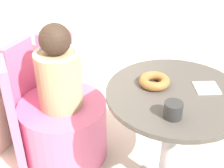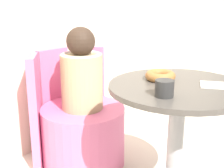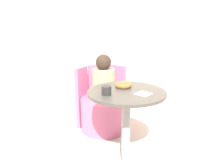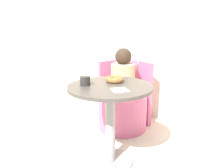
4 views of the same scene
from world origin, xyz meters
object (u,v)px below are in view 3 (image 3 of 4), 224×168
round_table (126,111)px  tub_chair (104,114)px  cup (106,90)px  donut (123,85)px  child_figure (104,79)px

round_table → tub_chair: round_table is taller
cup → round_table: bearing=13.0°
donut → cup: bearing=-141.9°
tub_chair → donut: 0.76m
donut → cup: cup is taller
round_table → donut: bearing=84.2°
tub_chair → cup: bearing=-103.6°
child_figure → cup: 0.75m
round_table → tub_chair: 0.75m
tub_chair → donut: donut is taller
tub_chair → cup: 0.91m
child_figure → donut: (0.03, -0.57, 0.08)m
tub_chair → child_figure: child_figure is taller
round_table → child_figure: child_figure is taller
tub_chair → child_figure: 0.43m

